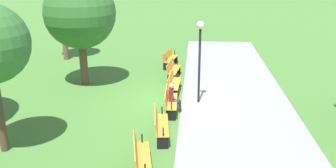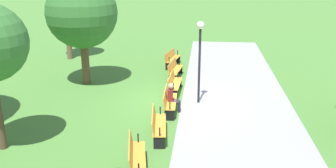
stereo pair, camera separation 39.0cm
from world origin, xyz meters
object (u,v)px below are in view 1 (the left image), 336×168
object	(u,v)px
bench_2	(173,83)
person_seated	(173,97)
bench_1	(173,69)
bench_3	(170,101)
bench_5	(140,157)
bench_4	(160,124)
bench_0	(169,58)
lamp_post	(200,46)
tree_1	(80,13)

from	to	relation	value
bench_2	person_seated	xyz separation A→B (m)	(2.24, 0.14, 0.16)
bench_1	bench_3	size ratio (longest dim) A/B	1.01
bench_3	bench_5	size ratio (longest dim) A/B	0.98
bench_5	bench_4	bearing A→B (deg)	160.39
person_seated	bench_0	bearing A→B (deg)	-176.61
bench_1	lamp_post	world-z (taller)	lamp_post
bench_4	tree_1	size ratio (longest dim) A/B	0.37
bench_0	bench_1	xyz separation A→B (m)	(2.26, 0.35, 0.00)
bench_1	bench_5	world-z (taller)	same
bench_4	person_seated	xyz separation A→B (m)	(-2.33, 0.32, 0.16)
bench_0	bench_4	xyz separation A→B (m)	(9.11, 0.35, 0.00)
bench_5	bench_1	bearing A→B (deg)	166.91
bench_3	bench_4	distance (m)	2.29
bench_0	bench_2	bearing A→B (deg)	17.44
bench_3	lamp_post	size ratio (longest dim) A/B	0.54
bench_1	person_seated	distance (m)	4.53
lamp_post	bench_5	bearing A→B (deg)	-16.51
bench_3	bench_5	xyz separation A→B (m)	(4.54, -0.52, 0.00)
bench_3	lamp_post	bearing A→B (deg)	132.26
tree_1	lamp_post	distance (m)	6.11
bench_5	person_seated	xyz separation A→B (m)	(-4.59, 0.66, 0.16)
bench_0	bench_4	bearing A→B (deg)	13.09
bench_1	bench_2	size ratio (longest dim) A/B	1.01
bench_0	lamp_post	world-z (taller)	lamp_post
bench_1	lamp_post	distance (m)	4.19
bench_4	bench_1	bearing A→B (deg)	173.45
bench_4	person_seated	bearing A→B (deg)	165.72
bench_4	lamp_post	world-z (taller)	lamp_post
bench_1	bench_2	world-z (taller)	same
tree_1	person_seated	bearing A→B (deg)	55.56
bench_0	bench_1	size ratio (longest dim) A/B	1.01
tree_1	lamp_post	bearing A→B (deg)	69.81
bench_0	tree_1	world-z (taller)	tree_1
bench_2	bench_4	size ratio (longest dim) A/B	0.99
bench_2	lamp_post	distance (m)	2.60
bench_1	tree_1	world-z (taller)	tree_1
bench_1	bench_5	bearing A→B (deg)	4.38
bench_4	bench_5	xyz separation A→B (m)	(2.26, -0.35, 0.00)
bench_1	person_seated	world-z (taller)	person_seated
person_seated	bench_2	bearing A→B (deg)	-178.54
tree_1	bench_5	bearing A→B (deg)	27.10
bench_0	tree_1	xyz separation A→B (m)	(3.60, -3.97, 3.02)
bench_3	tree_1	bearing A→B (deg)	-127.85
person_seated	tree_1	distance (m)	6.31
bench_2	tree_1	world-z (taller)	tree_1
person_seated	lamp_post	world-z (taller)	lamp_post
bench_2	tree_1	xyz separation A→B (m)	(-0.94, -4.49, 3.02)
bench_1	bench_2	xyz separation A→B (m)	(2.28, 0.17, 0.00)
bench_5	person_seated	world-z (taller)	person_seated
bench_5	bench_2	bearing A→B (deg)	164.74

